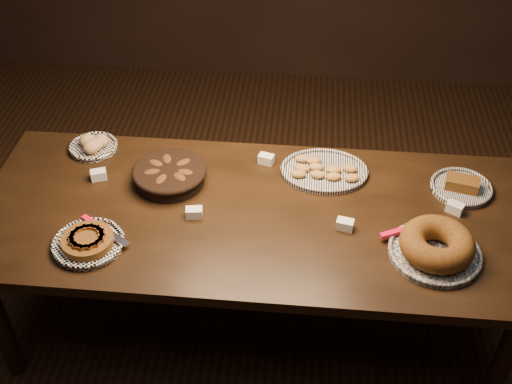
# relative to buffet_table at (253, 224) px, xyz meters

# --- Properties ---
(ground) EXTENTS (5.00, 5.00, 0.00)m
(ground) POSITION_rel_buffet_table_xyz_m (0.00, 0.00, -0.68)
(ground) COLOR black
(ground) RESTS_ON ground
(buffet_table) EXTENTS (2.40, 1.00, 0.75)m
(buffet_table) POSITION_rel_buffet_table_xyz_m (0.00, 0.00, 0.00)
(buffet_table) COLOR black
(buffet_table) RESTS_ON ground
(apple_tart_plate) EXTENTS (0.32, 0.29, 0.06)m
(apple_tart_plate) POSITION_rel_buffet_table_xyz_m (-0.64, -0.27, 0.10)
(apple_tart_plate) COLOR white
(apple_tart_plate) RESTS_ON buffet_table
(madeleine_platter) EXTENTS (0.40, 0.33, 0.05)m
(madeleine_platter) POSITION_rel_buffet_table_xyz_m (0.30, 0.30, 0.09)
(madeleine_platter) COLOR black
(madeleine_platter) RESTS_ON buffet_table
(bundt_cake_plate) EXTENTS (0.40, 0.37, 0.11)m
(bundt_cake_plate) POSITION_rel_buffet_table_xyz_m (0.75, -0.19, 0.12)
(bundt_cake_plate) COLOR black
(bundt_cake_plate) RESTS_ON buffet_table
(croissant_basket) EXTENTS (0.36, 0.36, 0.08)m
(croissant_basket) POSITION_rel_buffet_table_xyz_m (-0.39, 0.17, 0.12)
(croissant_basket) COLOR black
(croissant_basket) RESTS_ON buffet_table
(bread_roll_plate) EXTENTS (0.23, 0.23, 0.07)m
(bread_roll_plate) POSITION_rel_buffet_table_xyz_m (-0.81, 0.37, 0.10)
(bread_roll_plate) COLOR white
(bread_roll_plate) RESTS_ON buffet_table
(loaf_plate) EXTENTS (0.27, 0.27, 0.06)m
(loaf_plate) POSITION_rel_buffet_table_xyz_m (0.92, 0.23, 0.09)
(loaf_plate) COLOR black
(loaf_plate) RESTS_ON buffet_table
(tent_cards) EXTENTS (1.67, 0.48, 0.04)m
(tent_cards) POSITION_rel_buffet_table_xyz_m (0.06, 0.09, 0.10)
(tent_cards) COLOR white
(tent_cards) RESTS_ON buffet_table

